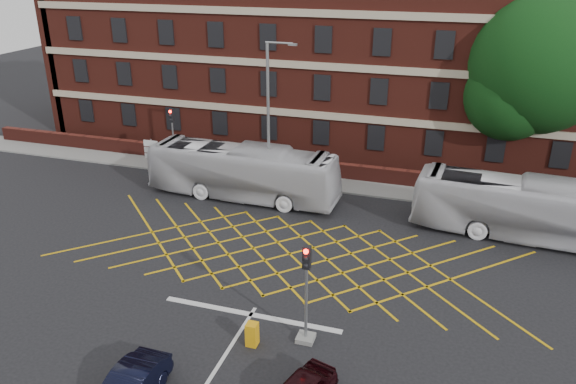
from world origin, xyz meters
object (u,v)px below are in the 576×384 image
(bus_left, at_px, (243,172))
(deciduous_tree, at_px, (537,73))
(traffic_light_near, at_px, (306,303))
(traffic_light_far, at_px, (174,143))
(direction_signs, at_px, (151,150))
(street_lamp, at_px, (270,148))
(bus_right, at_px, (528,209))
(utility_cabinet, at_px, (252,334))

(bus_left, height_order, deciduous_tree, deciduous_tree)
(bus_left, relative_size, traffic_light_near, 2.83)
(traffic_light_far, xyz_separation_m, direction_signs, (-1.34, -0.86, -0.39))
(traffic_light_near, bearing_deg, deciduous_tree, 67.07)
(deciduous_tree, xyz_separation_m, street_lamp, (-15.09, -9.00, -3.75))
(bus_right, xyz_separation_m, direction_signs, (-24.56, 3.11, -0.29))
(direction_signs, xyz_separation_m, utility_cabinet, (13.79, -16.10, -0.88))
(traffic_light_far, relative_size, utility_cabinet, 4.32)
(street_lamp, bearing_deg, traffic_light_near, -64.88)
(direction_signs, bearing_deg, traffic_light_near, -44.04)
(deciduous_tree, bearing_deg, street_lamp, -149.20)
(traffic_light_near, height_order, utility_cabinet, traffic_light_near)
(traffic_light_far, bearing_deg, utility_cabinet, -53.72)
(utility_cabinet, bearing_deg, traffic_light_near, 24.98)
(street_lamp, height_order, direction_signs, street_lamp)
(traffic_light_far, height_order, street_lamp, street_lamp)
(direction_signs, bearing_deg, street_lamp, -14.58)
(bus_left, bearing_deg, street_lamp, -83.87)
(bus_right, bearing_deg, traffic_light_far, 84.53)
(bus_right, relative_size, deciduous_tree, 0.97)
(traffic_light_near, relative_size, street_lamp, 0.44)
(traffic_light_near, bearing_deg, traffic_light_far, 131.84)
(street_lamp, relative_size, direction_signs, 4.40)
(deciduous_tree, bearing_deg, direction_signs, -165.46)
(traffic_light_far, bearing_deg, deciduous_tree, 13.37)
(bus_left, bearing_deg, utility_cabinet, -155.00)
(bus_left, xyz_separation_m, utility_cabinet, (5.75, -13.42, -1.19))
(bus_right, relative_size, traffic_light_far, 2.81)
(deciduous_tree, height_order, direction_signs, deciduous_tree)
(bus_left, relative_size, deciduous_tree, 0.98)
(traffic_light_near, bearing_deg, street_lamp, 115.12)
(deciduous_tree, relative_size, traffic_light_far, 2.89)
(traffic_light_near, height_order, traffic_light_far, same)
(deciduous_tree, bearing_deg, utility_cabinet, -116.19)
(traffic_light_near, height_order, direction_signs, traffic_light_near)
(deciduous_tree, relative_size, direction_signs, 5.61)
(bus_left, xyz_separation_m, traffic_light_far, (-6.70, 3.54, 0.08))
(deciduous_tree, relative_size, traffic_light_near, 2.89)
(deciduous_tree, xyz_separation_m, utility_cabinet, (-11.09, -22.55, -6.65))
(bus_right, relative_size, traffic_light_near, 2.81)
(traffic_light_far, bearing_deg, direction_signs, -147.36)
(direction_signs, bearing_deg, bus_left, -18.42)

